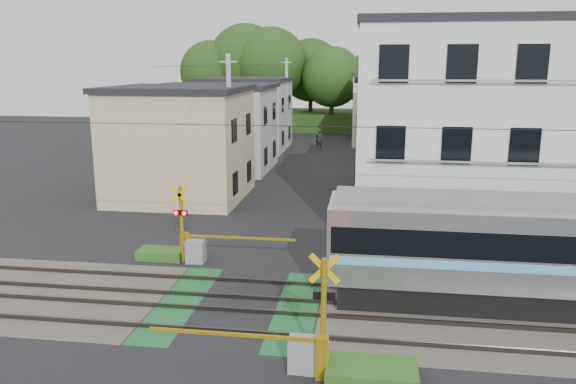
% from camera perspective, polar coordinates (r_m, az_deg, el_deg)
% --- Properties ---
extents(ground, '(120.00, 120.00, 0.00)m').
position_cam_1_polar(ground, '(18.28, -5.11, -11.38)').
color(ground, black).
extents(track_bed, '(120.00, 120.00, 0.14)m').
position_cam_1_polar(track_bed, '(18.27, -5.11, -11.28)').
color(track_bed, '#47423A').
rests_on(track_bed, ground).
extents(crossing_signal_near, '(4.74, 0.65, 3.09)m').
position_cam_1_polar(crossing_signal_near, '(14.33, 1.84, -15.40)').
color(crossing_signal_near, yellow).
rests_on(crossing_signal_near, ground).
extents(crossing_signal_far, '(4.74, 0.65, 3.09)m').
position_cam_1_polar(crossing_signal_far, '(21.97, -9.57, -5.28)').
color(crossing_signal_far, yellow).
rests_on(crossing_signal_far, ground).
extents(apartment_block, '(10.20, 8.36, 9.30)m').
position_cam_1_polar(apartment_block, '(26.25, 18.23, 6.04)').
color(apartment_block, silver).
rests_on(apartment_block, ground).
extents(houses_row, '(22.07, 31.35, 6.80)m').
position_cam_1_polar(houses_row, '(42.49, 3.17, 7.15)').
color(houses_row, tan).
rests_on(houses_row, ground).
extents(tree_hill, '(40.00, 12.38, 11.96)m').
position_cam_1_polar(tree_hill, '(64.50, 3.52, 11.25)').
color(tree_hill, '#224115').
rests_on(tree_hill, ground).
extents(catenary, '(60.00, 5.04, 7.00)m').
position_cam_1_polar(catenary, '(16.80, 15.00, -0.65)').
color(catenary, '#2D2D33').
rests_on(catenary, ground).
extents(utility_poles, '(7.90, 42.00, 8.00)m').
position_cam_1_polar(utility_poles, '(39.67, 0.92, 7.97)').
color(utility_poles, '#A5A5A0').
rests_on(utility_poles, ground).
extents(pedestrian, '(0.69, 0.53, 1.67)m').
position_cam_1_polar(pedestrian, '(51.08, 3.16, 5.41)').
color(pedestrian, black).
rests_on(pedestrian, ground).
extents(weed_patches, '(10.25, 8.80, 0.40)m').
position_cam_1_polar(weed_patches, '(17.83, 0.43, -11.33)').
color(weed_patches, '#2D5E1E').
rests_on(weed_patches, ground).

